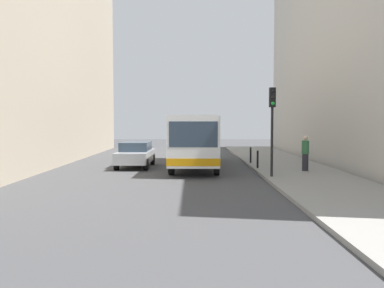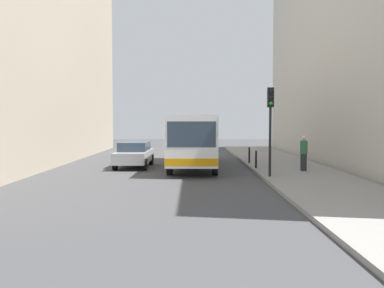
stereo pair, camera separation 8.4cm
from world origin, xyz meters
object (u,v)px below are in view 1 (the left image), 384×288
object	(u,v)px
bollard_mid	(249,155)
bus	(193,138)
car_beside_bus	(134,154)
traffic_light	(270,115)
bollard_near	(256,159)
pedestrian_near_signal	(303,153)

from	to	relation	value
bollard_mid	bus	bearing A→B (deg)	-168.87
car_beside_bus	traffic_light	xyz separation A→B (m)	(7.00, -5.30, 2.22)
bollard_near	bollard_mid	xyz separation A→B (m)	(0.00, 2.75, 0.00)
bus	bollard_near	world-z (taller)	bus
car_beside_bus	bollard_near	xyz separation A→B (m)	(6.90, -1.74, -0.16)
traffic_light	bollard_mid	xyz separation A→B (m)	(-0.10, 6.31, -2.38)
bollard_mid	traffic_light	bearing A→B (deg)	-89.09
traffic_light	bollard_near	size ratio (longest dim) A/B	4.32
bus	bollard_near	xyz separation A→B (m)	(3.40, -2.09, -1.10)
car_beside_bus	bollard_near	size ratio (longest dim) A/B	4.68
car_beside_bus	pedestrian_near_signal	world-z (taller)	pedestrian_near_signal
bus	bollard_near	distance (m)	4.14
car_beside_bus	bollard_near	distance (m)	7.12
bollard_near	traffic_light	bearing A→B (deg)	-88.39
car_beside_bus	pedestrian_near_signal	xyz separation A→B (m)	(9.14, -3.11, 0.27)
bollard_near	pedestrian_near_signal	bearing A→B (deg)	-31.37
bus	traffic_light	distance (m)	6.76
bus	bollard_mid	bearing A→B (deg)	-167.51
traffic_light	bollard_mid	bearing A→B (deg)	90.91
bus	car_beside_bus	bearing A→B (deg)	6.94
traffic_light	pedestrian_near_signal	bearing A→B (deg)	45.70
traffic_light	bollard_mid	distance (m)	6.75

